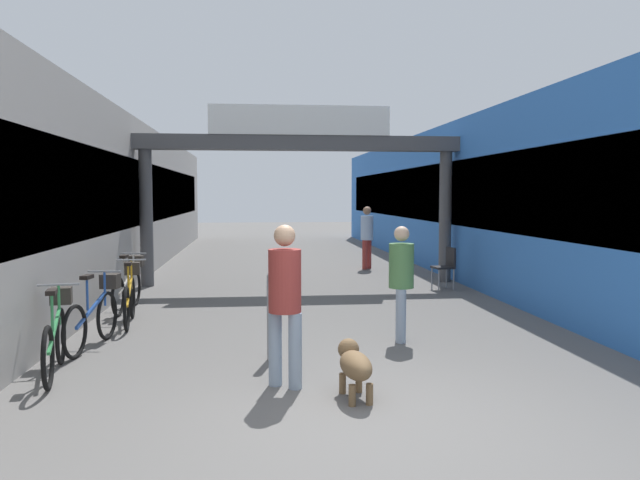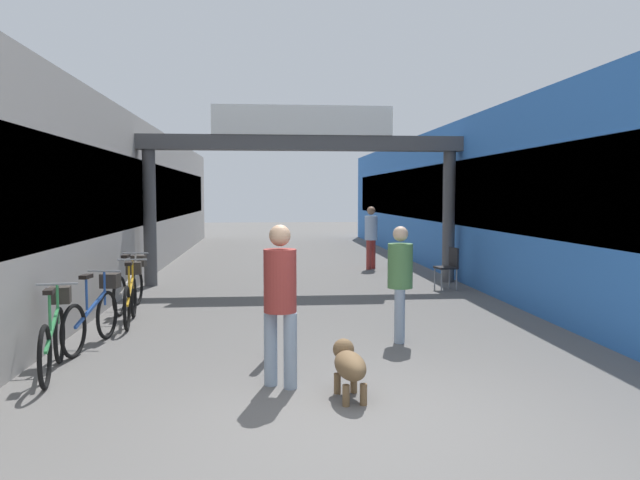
{
  "view_description": "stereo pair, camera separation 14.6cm",
  "coord_description": "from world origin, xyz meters",
  "px_view_note": "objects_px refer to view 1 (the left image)",
  "views": [
    {
      "loc": [
        -1.02,
        -5.24,
        2.0
      ],
      "look_at": [
        0.0,
        4.32,
        1.3
      ],
      "focal_mm": 35.0,
      "sensor_mm": 36.0,
      "label": 1
    },
    {
      "loc": [
        -0.87,
        -5.26,
        2.0
      ],
      "look_at": [
        0.0,
        4.32,
        1.3
      ],
      "focal_mm": 35.0,
      "sensor_mm": 36.0,
      "label": 2
    }
  ],
  "objects_px": {
    "bicycle_orange_third": "(130,295)",
    "pedestrian_companion": "(401,276)",
    "pedestrian_carrying_crate": "(367,233)",
    "dog_on_leash": "(354,364)",
    "cafe_chair_black_nearer": "(446,264)",
    "bollard_post_metal": "(271,316)",
    "bicycle_blue_second": "(95,314)",
    "bicycle_silver_farthest": "(129,285)",
    "bicycle_green_nearest": "(56,335)",
    "pedestrian_with_dog": "(285,295)"
  },
  "relations": [
    {
      "from": "bicycle_green_nearest",
      "to": "bicycle_orange_third",
      "type": "distance_m",
      "value": 2.74
    },
    {
      "from": "pedestrian_with_dog",
      "to": "bicycle_blue_second",
      "type": "xyz_separation_m",
      "value": [
        -2.4,
        2.0,
        -0.53
      ]
    },
    {
      "from": "pedestrian_companion",
      "to": "pedestrian_carrying_crate",
      "type": "distance_m",
      "value": 8.3
    },
    {
      "from": "bicycle_silver_farthest",
      "to": "bollard_post_metal",
      "type": "bearing_deg",
      "value": -56.33
    },
    {
      "from": "dog_on_leash",
      "to": "bicycle_orange_third",
      "type": "relative_size",
      "value": 0.44
    },
    {
      "from": "pedestrian_with_dog",
      "to": "bicycle_blue_second",
      "type": "bearing_deg",
      "value": 140.22
    },
    {
      "from": "pedestrian_carrying_crate",
      "to": "cafe_chair_black_nearer",
      "type": "relative_size",
      "value": 1.89
    },
    {
      "from": "bicycle_orange_third",
      "to": "pedestrian_companion",
      "type": "bearing_deg",
      "value": -22.24
    },
    {
      "from": "pedestrian_carrying_crate",
      "to": "dog_on_leash",
      "type": "bearing_deg",
      "value": -101.03
    },
    {
      "from": "dog_on_leash",
      "to": "cafe_chair_black_nearer",
      "type": "bearing_deg",
      "value": 65.6
    },
    {
      "from": "bicycle_silver_farthest",
      "to": "bicycle_orange_third",
      "type": "bearing_deg",
      "value": -77.95
    },
    {
      "from": "bicycle_green_nearest",
      "to": "bicycle_blue_second",
      "type": "height_order",
      "value": "same"
    },
    {
      "from": "bicycle_silver_farthest",
      "to": "cafe_chair_black_nearer",
      "type": "bearing_deg",
      "value": 15.3
    },
    {
      "from": "bicycle_orange_third",
      "to": "dog_on_leash",
      "type": "bearing_deg",
      "value": -53.34
    },
    {
      "from": "dog_on_leash",
      "to": "bicycle_orange_third",
      "type": "bearing_deg",
      "value": 126.66
    },
    {
      "from": "pedestrian_with_dog",
      "to": "dog_on_leash",
      "type": "distance_m",
      "value": 1.0
    },
    {
      "from": "bollard_post_metal",
      "to": "bicycle_blue_second",
      "type": "bearing_deg",
      "value": 158.43
    },
    {
      "from": "pedestrian_companion",
      "to": "bollard_post_metal",
      "type": "xyz_separation_m",
      "value": [
        -1.8,
        -0.8,
        -0.35
      ]
    },
    {
      "from": "pedestrian_with_dog",
      "to": "bicycle_blue_second",
      "type": "relative_size",
      "value": 1.01
    },
    {
      "from": "pedestrian_with_dog",
      "to": "pedestrian_carrying_crate",
      "type": "bearing_deg",
      "value": 75.0
    },
    {
      "from": "cafe_chair_black_nearer",
      "to": "bicycle_blue_second",
      "type": "bearing_deg",
      "value": -144.58
    },
    {
      "from": "pedestrian_with_dog",
      "to": "dog_on_leash",
      "type": "height_order",
      "value": "pedestrian_with_dog"
    },
    {
      "from": "pedestrian_companion",
      "to": "dog_on_leash",
      "type": "relative_size",
      "value": 2.12
    },
    {
      "from": "pedestrian_carrying_crate",
      "to": "bollard_post_metal",
      "type": "xyz_separation_m",
      "value": [
        -2.83,
        -9.03,
        -0.42
      ]
    },
    {
      "from": "pedestrian_with_dog",
      "to": "bicycle_silver_farthest",
      "type": "bearing_deg",
      "value": 118.12
    },
    {
      "from": "bicycle_blue_second",
      "to": "pedestrian_companion",
      "type": "bearing_deg",
      "value": -1.44
    },
    {
      "from": "dog_on_leash",
      "to": "bicycle_orange_third",
      "type": "xyz_separation_m",
      "value": [
        -2.9,
        3.9,
        0.1
      ]
    },
    {
      "from": "pedestrian_companion",
      "to": "bicycle_silver_farthest",
      "type": "distance_m",
      "value": 5.02
    },
    {
      "from": "dog_on_leash",
      "to": "bicycle_green_nearest",
      "type": "height_order",
      "value": "bicycle_green_nearest"
    },
    {
      "from": "bicycle_green_nearest",
      "to": "bollard_post_metal",
      "type": "bearing_deg",
      "value": 7.71
    },
    {
      "from": "bicycle_green_nearest",
      "to": "bicycle_blue_second",
      "type": "relative_size",
      "value": 1.0
    },
    {
      "from": "dog_on_leash",
      "to": "cafe_chair_black_nearer",
      "type": "height_order",
      "value": "cafe_chair_black_nearer"
    },
    {
      "from": "bicycle_green_nearest",
      "to": "bicycle_silver_farthest",
      "type": "height_order",
      "value": "same"
    },
    {
      "from": "pedestrian_companion",
      "to": "dog_on_leash",
      "type": "height_order",
      "value": "pedestrian_companion"
    },
    {
      "from": "pedestrian_carrying_crate",
      "to": "bicycle_silver_farthest",
      "type": "distance_m",
      "value": 7.57
    },
    {
      "from": "dog_on_leash",
      "to": "bicycle_green_nearest",
      "type": "bearing_deg",
      "value": 159.85
    },
    {
      "from": "bicycle_orange_third",
      "to": "bicycle_blue_second",
      "type": "bearing_deg",
      "value": -96.04
    },
    {
      "from": "bollard_post_metal",
      "to": "cafe_chair_black_nearer",
      "type": "bearing_deg",
      "value": 53.85
    },
    {
      "from": "pedestrian_companion",
      "to": "bicycle_orange_third",
      "type": "xyz_separation_m",
      "value": [
        -3.92,
        1.6,
        -0.46
      ]
    },
    {
      "from": "pedestrian_with_dog",
      "to": "bicycle_orange_third",
      "type": "bearing_deg",
      "value": 122.64
    },
    {
      "from": "dog_on_leash",
      "to": "bicycle_green_nearest",
      "type": "distance_m",
      "value": 3.4
    },
    {
      "from": "bollard_post_metal",
      "to": "pedestrian_with_dog",
      "type": "bearing_deg",
      "value": -83.97
    },
    {
      "from": "dog_on_leash",
      "to": "bicycle_green_nearest",
      "type": "xyz_separation_m",
      "value": [
        -3.19,
        1.17,
        0.1
      ]
    },
    {
      "from": "pedestrian_carrying_crate",
      "to": "bollard_post_metal",
      "type": "height_order",
      "value": "pedestrian_carrying_crate"
    },
    {
      "from": "pedestrian_with_dog",
      "to": "bicycle_silver_farthest",
      "type": "distance_m",
      "value": 5.3
    },
    {
      "from": "dog_on_leash",
      "to": "cafe_chair_black_nearer",
      "type": "xyz_separation_m",
      "value": [
        3.06,
        6.75,
        0.21
      ]
    },
    {
      "from": "bicycle_green_nearest",
      "to": "pedestrian_companion",
      "type": "bearing_deg",
      "value": 14.99
    },
    {
      "from": "pedestrian_carrying_crate",
      "to": "pedestrian_companion",
      "type": "bearing_deg",
      "value": -97.16
    },
    {
      "from": "pedestrian_with_dog",
      "to": "bicycle_silver_farthest",
      "type": "xyz_separation_m",
      "value": [
        -2.49,
        4.65,
        -0.53
      ]
    },
    {
      "from": "pedestrian_companion",
      "to": "bicycle_silver_farthest",
      "type": "height_order",
      "value": "pedestrian_companion"
    }
  ]
}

